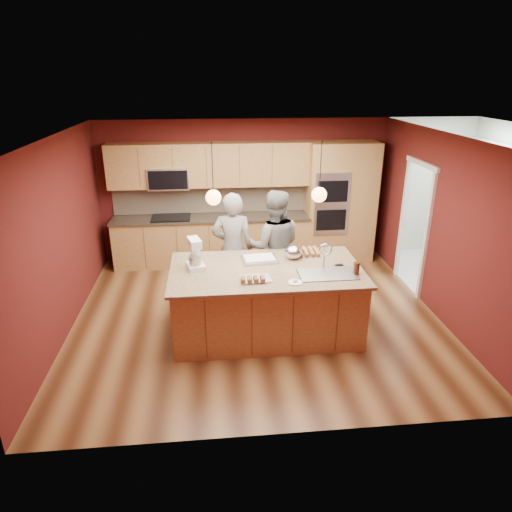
{
  "coord_description": "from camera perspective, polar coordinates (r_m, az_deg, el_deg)",
  "views": [
    {
      "loc": [
        -0.64,
        -6.15,
        3.49
      ],
      "look_at": [
        -0.02,
        -0.1,
        1.03
      ],
      "focal_mm": 32.0,
      "sensor_mm": 36.0,
      "label": 1
    }
  ],
  "objects": [
    {
      "name": "tumbler",
      "position": [
        6.23,
        12.43,
        -1.51
      ],
      "size": [
        0.08,
        0.08,
        0.17
      ],
      "primitive_type": "cylinder",
      "color": "#3C1A0C",
      "rests_on": "island"
    },
    {
      "name": "oven_column",
      "position": [
        9.02,
        10.48,
        6.61
      ],
      "size": [
        1.3,
        0.62,
        2.3
      ],
      "color": "#99613A",
      "rests_on": "floor"
    },
    {
      "name": "sheet_cake",
      "position": [
        6.55,
        0.43,
        -0.37
      ],
      "size": [
        0.53,
        0.41,
        0.05
      ],
      "rotation": [
        0.0,
        0.0,
        0.1
      ],
      "color": "silver",
      "rests_on": "island"
    },
    {
      "name": "person_right",
      "position": [
        7.25,
        2.26,
        1.19
      ],
      "size": [
        0.95,
        0.78,
        1.83
      ],
      "primitive_type": "imported",
      "rotation": [
        0.0,
        0.0,
        3.04
      ],
      "color": "slate",
      "rests_on": "floor"
    },
    {
      "name": "wall_back",
      "position": [
        8.94,
        -1.54,
        8.15
      ],
      "size": [
        5.5,
        0.0,
        5.5
      ],
      "primitive_type": "plane",
      "rotation": [
        1.57,
        0.0,
        0.0
      ],
      "color": "#4E1513",
      "rests_on": "ground"
    },
    {
      "name": "stand_mixer",
      "position": [
        6.3,
        -7.62,
        0.06
      ],
      "size": [
        0.29,
        0.35,
        0.42
      ],
      "rotation": [
        0.0,
        0.0,
        0.26
      ],
      "color": "white",
      "rests_on": "island"
    },
    {
      "name": "pendant_left",
      "position": [
        5.91,
        -5.34,
        7.34
      ],
      "size": [
        0.2,
        0.2,
        0.8
      ],
      "color": "black",
      "rests_on": "ceiling"
    },
    {
      "name": "cupcakes_rack",
      "position": [
        5.86,
        -0.41,
        -2.86
      ],
      "size": [
        0.33,
        0.17,
        0.07
      ],
      "primitive_type": null,
      "color": "tan",
      "rests_on": "island"
    },
    {
      "name": "dryer",
      "position": [
        9.6,
        24.76,
        2.13
      ],
      "size": [
        0.71,
        0.73,
        1.11
      ],
      "primitive_type": "cube",
      "rotation": [
        0.0,
        0.0,
        0.04
      ],
      "color": "white",
      "rests_on": "floor"
    },
    {
      "name": "cabinet_run",
      "position": [
        8.77,
        -5.84,
        5.29
      ],
      "size": [
        3.74,
        0.64,
        2.3
      ],
      "color": "#99613A",
      "rests_on": "floor"
    },
    {
      "name": "doorway_trim",
      "position": [
        8.1,
        19.12,
        3.24
      ],
      "size": [
        0.08,
        1.11,
        2.2
      ],
      "primitive_type": null,
      "color": "silver",
      "rests_on": "wall_right"
    },
    {
      "name": "wall_right",
      "position": [
        7.34,
        22.03,
        3.42
      ],
      "size": [
        0.0,
        5.0,
        5.0
      ],
      "primitive_type": "plane",
      "rotation": [
        1.57,
        0.0,
        -1.57
      ],
      "color": "#4E1513",
      "rests_on": "ground"
    },
    {
      "name": "wall_left",
      "position": [
        6.85,
        -23.43,
        1.93
      ],
      "size": [
        0.0,
        5.0,
        5.0
      ],
      "primitive_type": "plane",
      "rotation": [
        1.57,
        0.0,
        1.57
      ],
      "color": "#4E1513",
      "rests_on": "ground"
    },
    {
      "name": "person_left",
      "position": [
        7.2,
        -2.94,
        0.92
      ],
      "size": [
        0.7,
        0.49,
        1.81
      ],
      "primitive_type": "imported",
      "rotation": [
        0.0,
        0.0,
        3.05
      ],
      "color": "black",
      "rests_on": "floor"
    },
    {
      "name": "mixing_bowl",
      "position": [
        6.61,
        4.68,
        0.47
      ],
      "size": [
        0.25,
        0.25,
        0.21
      ],
      "primitive_type": "ellipsoid",
      "color": "silver",
      "rests_on": "island"
    },
    {
      "name": "cupcakes_right",
      "position": [
        6.82,
        6.54,
        0.55
      ],
      "size": [
        0.33,
        0.33,
        0.07
      ],
      "primitive_type": null,
      "color": "tan",
      "rests_on": "island"
    },
    {
      "name": "plate",
      "position": [
        5.88,
        4.93,
        -3.32
      ],
      "size": [
        0.19,
        0.19,
        0.01
      ],
      "primitive_type": "cylinder",
      "color": "white",
      "rests_on": "island"
    },
    {
      "name": "cupcakes_left",
      "position": [
        6.65,
        -7.71,
        -0.08
      ],
      "size": [
        0.17,
        0.17,
        0.08
      ],
      "primitive_type": null,
      "color": "tan",
      "rests_on": "island"
    },
    {
      "name": "floor",
      "position": [
        7.11,
        0.11,
        -7.42
      ],
      "size": [
        5.5,
        5.5,
        0.0
      ],
      "primitive_type": "plane",
      "color": "#452412",
      "rests_on": "ground"
    },
    {
      "name": "pendant_right",
      "position": [
        6.07,
        7.9,
        7.63
      ],
      "size": [
        0.2,
        0.2,
        0.8
      ],
      "color": "black",
      "rests_on": "ceiling"
    },
    {
      "name": "laundry_room",
      "position": [
        9.02,
        28.34,
        9.59
      ],
      "size": [
        2.6,
        2.7,
        2.7
      ],
      "color": "#BBBAB4",
      "rests_on": "ground"
    },
    {
      "name": "ceiling",
      "position": [
        6.24,
        0.13,
        14.72
      ],
      "size": [
        5.5,
        5.5,
        0.0
      ],
      "primitive_type": "plane",
      "rotation": [
        3.14,
        0.0,
        0.0
      ],
      "color": "silver",
      "rests_on": "ground"
    },
    {
      "name": "cooling_rack",
      "position": [
        5.96,
        -0.05,
        -2.84
      ],
      "size": [
        0.41,
        0.31,
        0.02
      ],
      "primitive_type": "cube",
      "rotation": [
        0.0,
        0.0,
        0.08
      ],
      "color": "silver",
      "rests_on": "island"
    },
    {
      "name": "washer",
      "position": [
        9.0,
        27.31,
        0.26
      ],
      "size": [
        0.79,
        0.81,
        1.06
      ],
      "primitive_type": "cube",
      "rotation": [
        0.0,
        0.0,
        -0.22
      ],
      "color": "white",
      "rests_on": "floor"
    },
    {
      "name": "wall_front",
      "position": [
        4.28,
        3.58,
        -8.04
      ],
      "size": [
        5.5,
        0.0,
        5.5
      ],
      "primitive_type": "plane",
      "rotation": [
        -1.57,
        0.0,
        0.0
      ],
      "color": "#4E1513",
      "rests_on": "ground"
    },
    {
      "name": "island",
      "position": [
        6.49,
        1.39,
        -5.46
      ],
      "size": [
        2.65,
        1.48,
        1.35
      ],
      "color": "#99613A",
      "rests_on": "floor"
    },
    {
      "name": "phone",
      "position": [
        6.5,
        10.34,
        -1.11
      ],
      "size": [
        0.12,
        0.08,
        0.01
      ],
      "primitive_type": "cube",
      "rotation": [
        0.0,
        0.0,
        0.15
      ],
      "color": "black",
      "rests_on": "island"
    }
  ]
}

